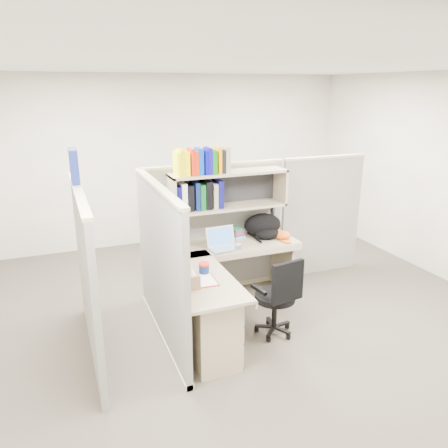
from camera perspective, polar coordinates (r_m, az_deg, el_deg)
name	(u,v)px	position (r m, az deg, el deg)	size (l,w,h in m)	color
ground	(243,322)	(4.98, 2.56, -12.62)	(6.00, 6.00, 0.00)	#353029
room_shell	(246,178)	(4.39, 2.84, 5.99)	(6.00, 6.00, 6.00)	#AFAC9E
cubicle	(198,236)	(4.86, -3.44, -1.58)	(3.79, 1.84, 1.95)	#62625D
desk	(218,304)	(4.39, -0.77, -10.39)	(1.74, 1.75, 0.73)	gray
laptop	(225,239)	(4.92, 0.08, -1.98)	(0.34, 0.34, 0.25)	silver
backpack	(265,226)	(5.35, 5.38, -0.29)	(0.47, 0.37, 0.28)	black
orange_cap	(283,235)	(5.33, 7.73, -1.46)	(0.18, 0.21, 0.10)	#D35312
snack_canister	(204,268)	(4.34, -2.62, -5.74)	(0.11, 0.11, 0.10)	#0D1F50
tissue_box	(192,277)	(4.01, -4.24, -6.97)	(0.13, 0.13, 0.21)	#86654C
mouse	(238,244)	(5.07, 1.83, -2.68)	(0.10, 0.07, 0.04)	#849FBB
paper_cup	(216,238)	(5.19, -1.07, -1.81)	(0.07, 0.07, 0.10)	silver
book_stack	(235,232)	(5.38, 1.50, -1.04)	(0.17, 0.22, 0.11)	gray
loose_paper	(202,280)	(4.20, -2.83, -7.30)	(0.22, 0.30, 0.00)	white
task_chair	(277,308)	(4.61, 6.92, -10.90)	(0.49, 0.45, 0.88)	black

